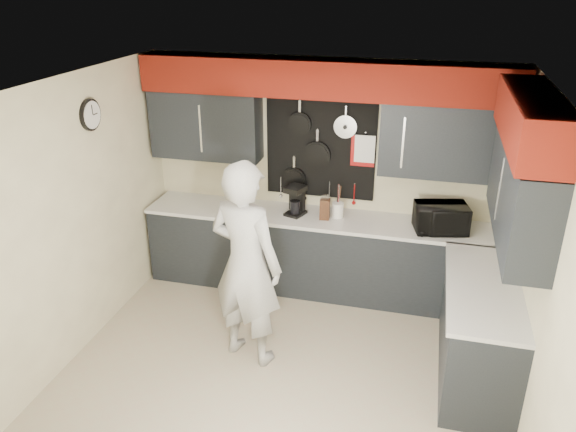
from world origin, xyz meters
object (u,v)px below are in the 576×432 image
(utensil_crock, at_px, (338,210))
(person, at_px, (246,264))
(knife_block, at_px, (325,209))
(coffee_maker, at_px, (296,199))
(microwave, at_px, (441,218))

(utensil_crock, xyz_separation_m, person, (-0.59, -1.40, -0.02))
(knife_block, relative_size, coffee_maker, 0.68)
(microwave, relative_size, knife_block, 2.31)
(coffee_maker, xyz_separation_m, person, (-0.13, -1.38, -0.11))
(coffee_maker, bearing_deg, person, -76.14)
(person, bearing_deg, microwave, -125.70)
(coffee_maker, distance_m, person, 1.39)
(knife_block, xyz_separation_m, utensil_crock, (0.13, 0.08, -0.03))
(microwave, bearing_deg, person, -155.67)
(coffee_maker, bearing_deg, knife_block, 9.11)
(microwave, relative_size, coffee_maker, 1.58)
(utensil_crock, bearing_deg, coffee_maker, -177.15)
(microwave, xyz_separation_m, knife_block, (-1.22, 0.01, -0.03))
(person, bearing_deg, coffee_maker, -78.86)
(knife_block, distance_m, coffee_maker, 0.35)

